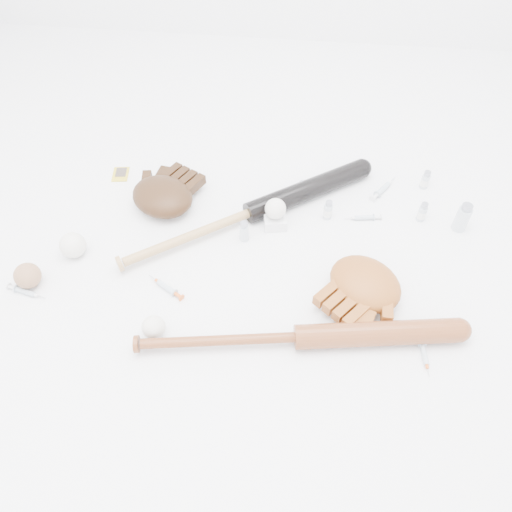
# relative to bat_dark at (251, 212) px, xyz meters

# --- Properties ---
(bat_dark) EXTENTS (0.84, 0.63, 0.07)m
(bat_dark) POSITION_rel_bat_dark_xyz_m (0.00, 0.00, 0.00)
(bat_dark) COLOR black
(bat_dark) RESTS_ON ground
(bat_wood) EXTENTS (0.94, 0.22, 0.07)m
(bat_wood) POSITION_rel_bat_dark_xyz_m (0.19, -0.46, -0.00)
(bat_wood) COLOR brown
(bat_wood) RESTS_ON ground
(glove_dark) EXTENTS (0.36, 0.36, 0.10)m
(glove_dark) POSITION_rel_bat_dark_xyz_m (-0.31, 0.03, 0.01)
(glove_dark) COLOR #331D0E
(glove_dark) RESTS_ON ground
(glove_tan) EXTENTS (0.37, 0.37, 0.10)m
(glove_tan) POSITION_rel_bat_dark_xyz_m (0.37, -0.27, 0.01)
(glove_tan) COLOR brown
(glove_tan) RESTS_ON ground
(trading_card) EXTENTS (0.07, 0.09, 0.00)m
(trading_card) POSITION_rel_bat_dark_xyz_m (-0.51, 0.18, -0.03)
(trading_card) COLOR gold
(trading_card) RESTS_ON ground
(pedestal) EXTENTS (0.09, 0.09, 0.04)m
(pedestal) POSITION_rel_bat_dark_xyz_m (0.08, -0.01, -0.02)
(pedestal) COLOR white
(pedestal) RESTS_ON ground
(baseball_on_pedestal) EXTENTS (0.07, 0.07, 0.07)m
(baseball_on_pedestal) POSITION_rel_bat_dark_xyz_m (0.08, -0.01, 0.04)
(baseball_on_pedestal) COLOR white
(baseball_on_pedestal) RESTS_ON pedestal
(baseball_left) EXTENTS (0.08, 0.08, 0.08)m
(baseball_left) POSITION_rel_bat_dark_xyz_m (-0.54, -0.21, 0.01)
(baseball_left) COLOR white
(baseball_left) RESTS_ON ground
(baseball_upper) EXTENTS (0.08, 0.08, 0.08)m
(baseball_upper) POSITION_rel_bat_dark_xyz_m (-0.28, 0.06, 0.01)
(baseball_upper) COLOR white
(baseball_upper) RESTS_ON ground
(baseball_mid) EXTENTS (0.07, 0.07, 0.07)m
(baseball_mid) POSITION_rel_bat_dark_xyz_m (-0.21, -0.47, -0.00)
(baseball_mid) COLOR white
(baseball_mid) RESTS_ON ground
(baseball_aged) EXTENTS (0.08, 0.08, 0.08)m
(baseball_aged) POSITION_rel_bat_dark_xyz_m (-0.63, -0.35, 0.00)
(baseball_aged) COLOR #976948
(baseball_aged) RESTS_ON ground
(syringe_0) EXTENTS (0.15, 0.06, 0.02)m
(syringe_0) POSITION_rel_bat_dark_xyz_m (-0.63, -0.38, -0.03)
(syringe_0) COLOR #ADBCC6
(syringe_0) RESTS_ON ground
(syringe_1) EXTENTS (0.14, 0.10, 0.02)m
(syringe_1) POSITION_rel_bat_dark_xyz_m (-0.22, -0.32, -0.03)
(syringe_1) COLOR #ADBCC6
(syringe_1) RESTS_ON ground
(syringe_2) EXTENTS (0.12, 0.15, 0.02)m
(syringe_2) POSITION_rel_bat_dark_xyz_m (0.45, 0.20, -0.03)
(syringe_2) COLOR #ADBCC6
(syringe_2) RESTS_ON ground
(syringe_3) EXTENTS (0.04, 0.14, 0.02)m
(syringe_3) POSITION_rel_bat_dark_xyz_m (0.53, -0.46, -0.03)
(syringe_3) COLOR #ADBCC6
(syringe_3) RESTS_ON ground
(syringe_4) EXTENTS (0.14, 0.05, 0.02)m
(syringe_4) POSITION_rel_bat_dark_xyz_m (0.38, 0.05, -0.03)
(syringe_4) COLOR #ADBCC6
(syringe_4) RESTS_ON ground
(vial_0) EXTENTS (0.03, 0.03, 0.07)m
(vial_0) POSITION_rel_bat_dark_xyz_m (0.16, 0.14, -0.00)
(vial_0) COLOR silver
(vial_0) RESTS_ON ground
(vial_1) EXTENTS (0.03, 0.03, 0.07)m
(vial_1) POSITION_rel_bat_dark_xyz_m (0.60, 0.24, -0.00)
(vial_1) COLOR silver
(vial_1) RESTS_ON ground
(vial_2) EXTENTS (0.03, 0.03, 0.07)m
(vial_2) POSITION_rel_bat_dark_xyz_m (0.26, 0.04, 0.00)
(vial_2) COLOR silver
(vial_2) RESTS_ON ground
(vial_3) EXTENTS (0.04, 0.04, 0.11)m
(vial_3) POSITION_rel_bat_dark_xyz_m (0.70, 0.04, 0.02)
(vial_3) COLOR silver
(vial_3) RESTS_ON ground
(vial_4) EXTENTS (0.03, 0.03, 0.08)m
(vial_4) POSITION_rel_bat_dark_xyz_m (-0.01, -0.09, 0.00)
(vial_4) COLOR silver
(vial_4) RESTS_ON ground
(vial_5) EXTENTS (0.03, 0.03, 0.07)m
(vial_5) POSITION_rel_bat_dark_xyz_m (0.57, 0.07, 0.00)
(vial_5) COLOR silver
(vial_5) RESTS_ON ground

